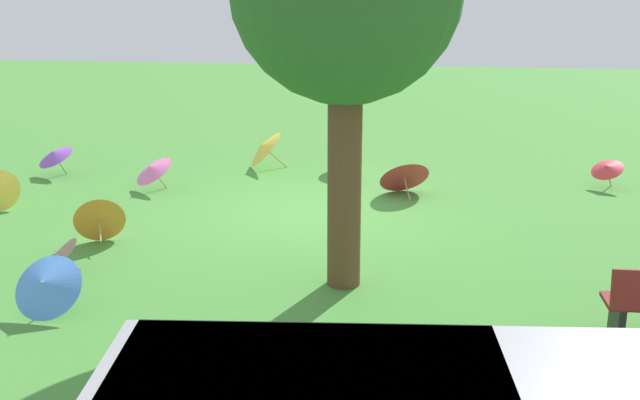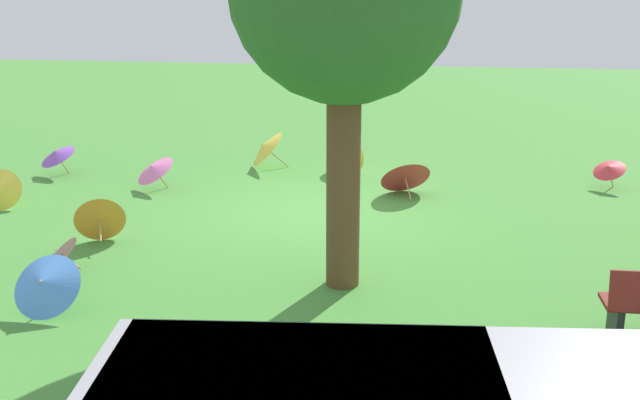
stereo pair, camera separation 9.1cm
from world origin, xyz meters
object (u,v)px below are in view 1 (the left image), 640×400
Objects in this scene: parasol_red_0 at (607,168)px; parasol_red_1 at (403,175)px; parasol_blue_0 at (45,285)px; parasol_pink_0 at (59,253)px; parasol_yellow_0 at (351,152)px; parasol_pink_2 at (152,169)px; parasol_purple_1 at (54,155)px; parasol_yellow_3 at (263,147)px; parasol_orange_0 at (100,218)px.

parasol_red_1 is at bearing 12.99° from parasol_red_0.
parasol_blue_0 is at bearing 39.17° from parasol_red_0.
parasol_red_1 is 6.24m from parasol_pink_0.
parasol_yellow_0 is 3.97m from parasol_pink_2.
parasol_yellow_0 is 1.29× the size of parasol_pink_0.
parasol_red_0 is 10.62m from parasol_purple_1.
parasol_red_1 is at bearing -126.65° from parasol_blue_0.
parasol_red_1 reaches higher than parasol_pink_0.
parasol_yellow_3 is (-3.98, -1.07, 0.01)m from parasol_purple_1.
parasol_pink_2 is (8.37, 1.12, 0.01)m from parasol_red_0.
parasol_purple_1 is at bearing -56.31° from parasol_orange_0.
parasol_blue_0 is at bearing 79.93° from parasol_yellow_3.
parasol_red_1 reaches higher than parasol_pink_2.
parasol_yellow_0 reaches higher than parasol_red_0.
parasol_yellow_0 is 0.92× the size of parasol_blue_0.
parasol_blue_0 is at bearing 95.05° from parasol_pink_2.
parasol_red_1 is at bearing -146.07° from parasol_orange_0.
parasol_orange_0 is at bearing 92.32° from parasol_pink_2.
parasol_orange_0 is (4.50, 3.03, 0.00)m from parasol_red_1.
parasol_red_1 is 1.74× the size of parasol_pink_0.
parasol_orange_0 reaches higher than parasol_red_0.
parasol_pink_2 is 0.98× the size of parasol_yellow_3.
parasol_orange_0 reaches higher than parasol_pink_2.
parasol_blue_0 is (-0.45, 1.34, 0.13)m from parasol_pink_0.
parasol_orange_0 is 0.96× the size of parasol_blue_0.
parasol_yellow_3 is (-1.27, -7.15, 0.05)m from parasol_blue_0.
parasol_purple_1 is 0.96× the size of parasol_yellow_3.
parasol_purple_1 is 2.37m from parasol_pink_2.
parasol_pink_0 is at bearing 85.64° from parasol_orange_0.
parasol_pink_2 reaches higher than parasol_red_0.
parasol_pink_0 is 0.71× the size of parasol_blue_0.
parasol_pink_0 is (-2.26, 4.74, -0.17)m from parasol_purple_1.
parasol_orange_0 is at bearing 25.25° from parasol_red_0.
parasol_purple_1 reaches higher than parasol_red_0.
parasol_yellow_0 is (1.07, -1.55, 0.02)m from parasol_red_1.
parasol_pink_0 is (4.59, 4.23, -0.11)m from parasol_red_1.
parasol_red_0 is 3.85m from parasol_red_1.
parasol_pink_0 is 0.75× the size of parasol_orange_0.
parasol_red_1 is (-6.86, 0.51, -0.06)m from parasol_purple_1.
parasol_yellow_0 is 0.96× the size of parasol_orange_0.
parasol_purple_1 is 0.97× the size of parasol_pink_2.
parasol_purple_1 is 0.91× the size of parasol_red_1.
parasol_red_0 is at bearing -148.60° from parasol_pink_0.
parasol_pink_0 is at bearing 115.55° from parasol_purple_1.
parasol_blue_0 reaches higher than parasol_pink_0.
parasol_blue_0 is 0.85× the size of parasol_yellow_3.
parasol_orange_0 is at bearing 53.17° from parasol_yellow_0.
parasol_blue_0 is at bearing 98.01° from parasol_orange_0.
parasol_red_0 is at bearing -172.41° from parasol_pink_2.
parasol_orange_0 is 2.57m from parasol_blue_0.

